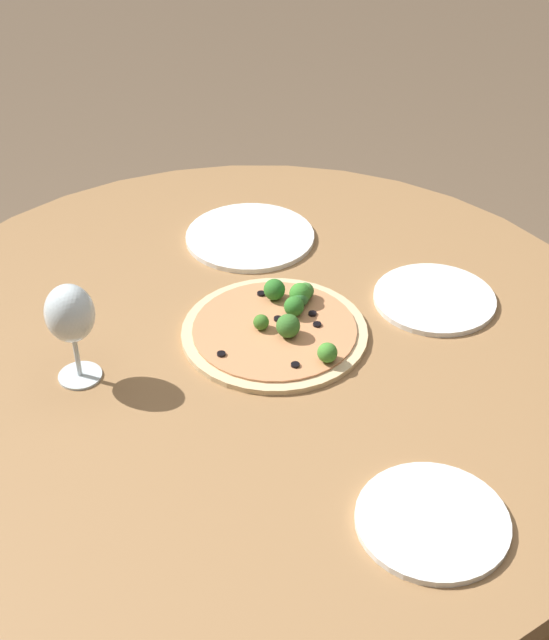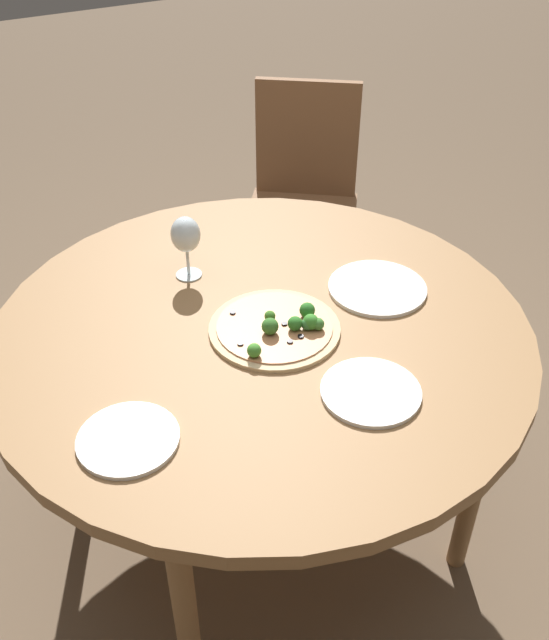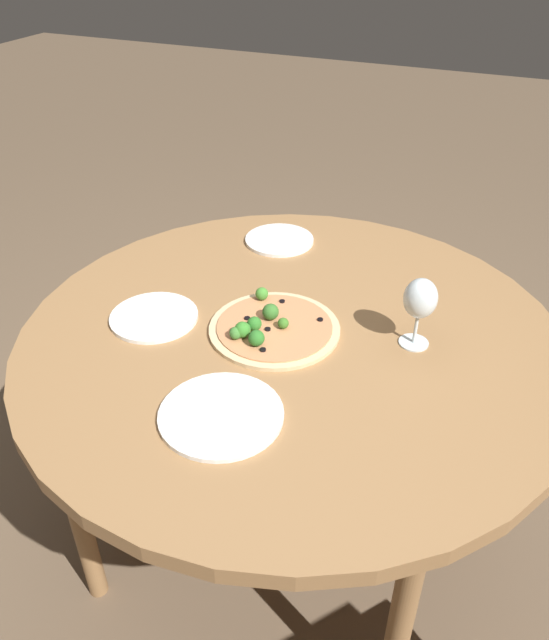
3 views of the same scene
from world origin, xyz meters
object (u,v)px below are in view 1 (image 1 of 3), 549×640
plate_near (250,237)px  plate_side (434,299)px  plate_far (432,521)px  pizza (278,327)px  wine_glass (70,316)px

plate_near → plate_side: bearing=142.0°
plate_side → plate_far: bearing=76.1°
plate_near → pizza: bearing=94.7°
plate_side → wine_glass: bearing=14.0°
wine_glass → pizza: bearing=-165.1°
wine_glass → plate_near: size_ratio=0.68×
pizza → plate_side: bearing=-167.0°
wine_glass → plate_near: (-0.29, -0.39, -0.11)m
wine_glass → plate_far: 0.60m
pizza → plate_side: (-0.28, -0.06, -0.01)m
pizza → plate_side: pizza is taller
pizza → wine_glass: (0.32, 0.08, 0.11)m
pizza → plate_far: pizza is taller
plate_far → plate_side: size_ratio=0.95×
wine_glass → plate_far: bearing=144.4°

